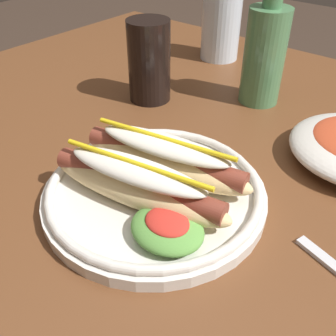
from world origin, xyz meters
The scene contains 5 objects.
dining_table centered at (0.00, 0.00, 0.65)m, with size 1.24×1.05×0.74m.
hot_dog_plate centered at (0.00, -0.09, 0.77)m, with size 0.27×0.27×0.08m.
soda_cup centered at (-0.19, 0.12, 0.81)m, with size 0.07×0.07×0.14m, color black.
water_cup centered at (-0.21, 0.37, 0.81)m, with size 0.08×0.08×0.14m, color silver.
glass_bottle centered at (-0.04, 0.24, 0.83)m, with size 0.07×0.07×0.24m.
Camera 1 is at (0.24, -0.35, 1.06)m, focal length 41.10 mm.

